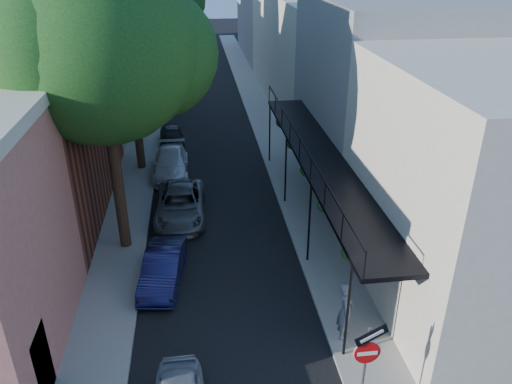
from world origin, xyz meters
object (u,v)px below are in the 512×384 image
object	(u,v)px
parked_car_b	(163,268)
parked_car_e	(172,136)
sign_post	(367,356)
parked_car_c	(181,204)
parked_car_d	(171,163)
oak_near	(114,48)
oak_mid	(136,36)
pedestrian	(345,310)

from	to	relation	value
parked_car_b	parked_car_e	xyz separation A→B (m)	(-0.07, 14.00, -0.04)
sign_post	parked_car_c	world-z (taller)	sign_post
sign_post	parked_car_c	distance (m)	12.29
parked_car_b	parked_car_d	distance (m)	9.62
oak_near	sign_post	bearing A→B (deg)	-54.91
parked_car_b	parked_car_d	bearing A→B (deg)	96.96
oak_mid	parked_car_c	xyz separation A→B (m)	(1.83, -6.00, -6.41)
parked_car_d	pedestrian	distance (m)	14.46
oak_mid	parked_car_c	world-z (taller)	oak_mid
parked_car_b	pedestrian	xyz separation A→B (m)	(5.68, -3.68, 0.51)
oak_near	oak_mid	world-z (taller)	oak_near
sign_post	parked_car_b	bearing A→B (deg)	129.53
parked_car_e	oak_mid	bearing A→B (deg)	-115.57
parked_car_c	parked_car_d	distance (m)	4.86
pedestrian	oak_near	bearing A→B (deg)	66.25
oak_near	oak_mid	size ratio (longest dim) A/B	1.12
pedestrian	oak_mid	bearing A→B (deg)	45.24
oak_mid	parked_car_b	bearing A→B (deg)	-83.43
oak_near	parked_car_b	size ratio (longest dim) A/B	3.11
parked_car_d	parked_car_e	world-z (taller)	parked_car_d
oak_near	parked_car_e	size ratio (longest dim) A/B	3.41
parked_car_b	parked_car_d	world-z (taller)	parked_car_d
oak_near	parked_car_e	world-z (taller)	oak_near
oak_near	parked_car_b	xyz separation A→B (m)	(1.19, -2.82, -7.27)
oak_mid	parked_car_e	distance (m)	7.33
parked_car_d	parked_car_e	size ratio (longest dim) A/B	1.31
oak_near	parked_car_c	bearing A→B (deg)	47.90
sign_post	parked_car_d	size ratio (longest dim) A/B	0.68
sign_post	parked_car_b	world-z (taller)	sign_post
parked_car_c	parked_car_b	bearing A→B (deg)	-95.38
sign_post	parked_car_d	bearing A→B (deg)	108.27
oak_near	parked_car_d	bearing A→B (deg)	79.85
parked_car_b	parked_car_c	bearing A→B (deg)	90.12
parked_car_d	oak_near	bearing A→B (deg)	-100.27
sign_post	oak_mid	world-z (taller)	oak_mid
sign_post	parked_car_d	world-z (taller)	sign_post
oak_near	oak_mid	bearing A→B (deg)	90.37
parked_car_c	parked_car_e	size ratio (longest dim) A/B	1.40
oak_mid	parked_car_d	size ratio (longest dim) A/B	2.33
pedestrian	sign_post	bearing A→B (deg)	-167.36
parked_car_d	pedestrian	size ratio (longest dim) A/B	2.20
parked_car_c	pedestrian	world-z (taller)	pedestrian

